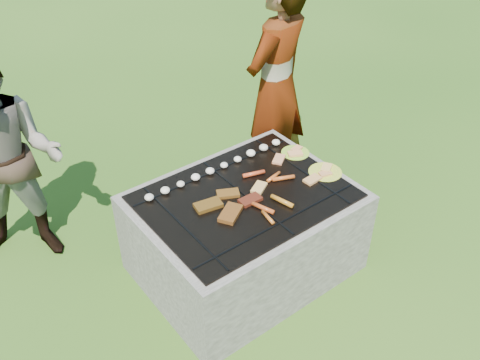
{
  "coord_description": "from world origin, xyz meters",
  "views": [
    {
      "loc": [
        -1.57,
        -2.0,
        2.62
      ],
      "look_at": [
        0.0,
        0.05,
        0.7
      ],
      "focal_mm": 40.0,
      "sensor_mm": 36.0,
      "label": 1
    }
  ],
  "objects_px": {
    "fire_pit": "(245,236)",
    "plate_far": "(295,153)",
    "plate_near": "(325,172)",
    "cook": "(276,87)",
    "bystander": "(6,164)"
  },
  "relations": [
    {
      "from": "fire_pit",
      "to": "bystander",
      "type": "xyz_separation_m",
      "value": [
        -1.07,
        1.01,
        0.46
      ]
    },
    {
      "from": "fire_pit",
      "to": "plate_far",
      "type": "bearing_deg",
      "value": 16.09
    },
    {
      "from": "plate_far",
      "to": "plate_near",
      "type": "height_order",
      "value": "same"
    },
    {
      "from": "plate_far",
      "to": "cook",
      "type": "xyz_separation_m",
      "value": [
        0.23,
        0.48,
        0.24
      ]
    },
    {
      "from": "fire_pit",
      "to": "plate_far",
      "type": "height_order",
      "value": "plate_far"
    },
    {
      "from": "cook",
      "to": "bystander",
      "type": "xyz_separation_m",
      "value": [
        -1.86,
        0.37,
        -0.1
      ]
    },
    {
      "from": "fire_pit",
      "to": "bystander",
      "type": "bearing_deg",
      "value": 136.82
    },
    {
      "from": "plate_near",
      "to": "cook",
      "type": "height_order",
      "value": "cook"
    },
    {
      "from": "plate_far",
      "to": "bystander",
      "type": "xyz_separation_m",
      "value": [
        -1.63,
        0.85,
        0.13
      ]
    },
    {
      "from": "plate_far",
      "to": "bystander",
      "type": "relative_size",
      "value": 0.14
    },
    {
      "from": "bystander",
      "to": "plate_far",
      "type": "bearing_deg",
      "value": 4.55
    },
    {
      "from": "cook",
      "to": "bystander",
      "type": "distance_m",
      "value": 1.9
    },
    {
      "from": "plate_far",
      "to": "plate_near",
      "type": "xyz_separation_m",
      "value": [
        0.0,
        -0.28,
        -0.0
      ]
    },
    {
      "from": "bystander",
      "to": "cook",
      "type": "bearing_deg",
      "value": 20.76
    },
    {
      "from": "plate_far",
      "to": "cook",
      "type": "bearing_deg",
      "value": 64.72
    }
  ]
}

